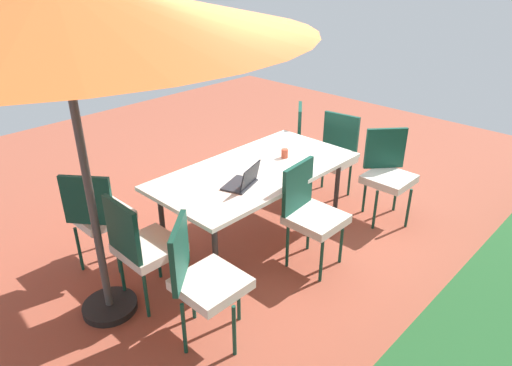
# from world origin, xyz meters

# --- Properties ---
(ground_plane) EXTENTS (10.00, 10.00, 0.02)m
(ground_plane) POSITION_xyz_m (0.00, 0.00, -0.01)
(ground_plane) COLOR #9E4C38
(dining_table) EXTENTS (2.05, 1.04, 0.77)m
(dining_table) POSITION_xyz_m (0.00, 0.00, 0.72)
(dining_table) COLOR silver
(dining_table) RESTS_ON ground_plane
(patio_umbrella) EXTENTS (3.18, 3.18, 2.52)m
(patio_umbrella) POSITION_xyz_m (1.63, -0.11, 2.35)
(patio_umbrella) COLOR #4C4C4C
(patio_umbrella) RESTS_ON ground_plane
(chair_east) EXTENTS (0.47, 0.46, 0.98)m
(chair_east) POSITION_xyz_m (1.33, 0.01, 0.55)
(chair_east) COLOR silver
(chair_east) RESTS_ON ground_plane
(chair_southwest) EXTENTS (0.58, 0.58, 0.98)m
(chair_southwest) POSITION_xyz_m (-1.25, -0.66, 0.55)
(chair_southwest) COLOR silver
(chair_southwest) RESTS_ON ground_plane
(chair_southeast) EXTENTS (0.58, 0.58, 0.98)m
(chair_southeast) POSITION_xyz_m (1.32, -0.70, 0.55)
(chair_southeast) COLOR silver
(chair_southeast) RESTS_ON ground_plane
(chair_north) EXTENTS (0.47, 0.48, 0.98)m
(chair_north) POSITION_xyz_m (-0.02, 0.66, 0.55)
(chair_north) COLOR silver
(chair_north) RESTS_ON ground_plane
(chair_northwest) EXTENTS (0.58, 0.59, 0.98)m
(chair_northwest) POSITION_xyz_m (-1.27, 0.73, 0.55)
(chair_northwest) COLOR silver
(chair_northwest) RESTS_ON ground_plane
(chair_west) EXTENTS (0.49, 0.48, 0.98)m
(chair_west) POSITION_xyz_m (-1.29, 0.02, 0.55)
(chair_west) COLOR silver
(chair_west) RESTS_ON ground_plane
(chair_northeast) EXTENTS (0.58, 0.59, 0.98)m
(chair_northeast) POSITION_xyz_m (1.27, 0.68, 0.55)
(chair_northeast) COLOR silver
(chair_northeast) RESTS_ON ground_plane
(laptop) EXTENTS (0.38, 0.33, 0.21)m
(laptop) POSITION_xyz_m (0.35, 0.18, 0.82)
(laptop) COLOR #2D2D33
(laptop) RESTS_ON dining_table
(cup) EXTENTS (0.07, 0.07, 0.09)m
(cup) POSITION_xyz_m (-0.40, 0.02, 0.81)
(cup) COLOR #CC4C33
(cup) RESTS_ON dining_table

